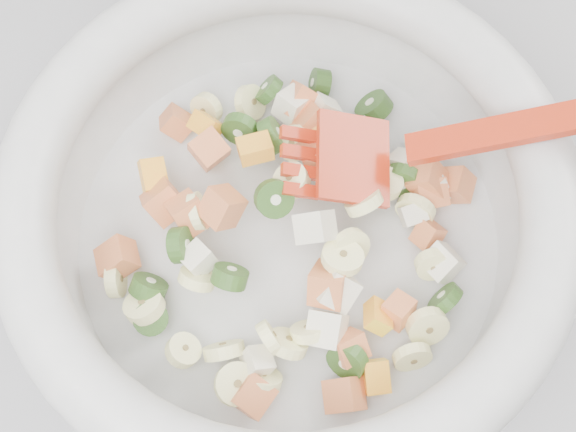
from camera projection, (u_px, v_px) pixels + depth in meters
counter at (202, 385)px, 0.98m from camera, size 2.00×0.60×0.90m
mixing_bowl at (289, 210)px, 0.52m from camera, size 0.43×0.37×0.15m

